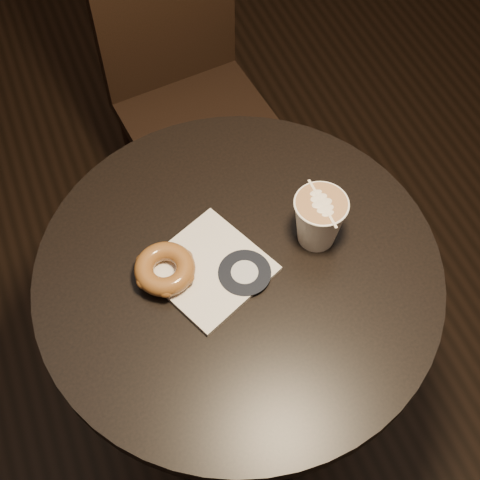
{
  "coord_description": "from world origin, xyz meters",
  "views": [
    {
      "loc": [
        -0.21,
        -0.54,
        1.73
      ],
      "look_at": [
        0.01,
        0.03,
        0.79
      ],
      "focal_mm": 50.0,
      "sensor_mm": 36.0,
      "label": 1
    }
  ],
  "objects_px": {
    "pastry_bag": "(209,269)",
    "latte_cup": "(319,221)",
    "chair": "(183,73)",
    "doughnut": "(165,269)",
    "cafe_table": "(239,319)"
  },
  "relations": [
    {
      "from": "chair",
      "to": "pastry_bag",
      "type": "relative_size",
      "value": 5.3
    },
    {
      "from": "doughnut",
      "to": "cafe_table",
      "type": "bearing_deg",
      "value": -14.08
    },
    {
      "from": "pastry_bag",
      "to": "latte_cup",
      "type": "distance_m",
      "value": 0.2
    },
    {
      "from": "cafe_table",
      "to": "doughnut",
      "type": "distance_m",
      "value": 0.26
    },
    {
      "from": "doughnut",
      "to": "latte_cup",
      "type": "xyz_separation_m",
      "value": [
        0.27,
        -0.02,
        0.03
      ]
    },
    {
      "from": "cafe_table",
      "to": "chair",
      "type": "bearing_deg",
      "value": 79.43
    },
    {
      "from": "pastry_bag",
      "to": "chair",
      "type": "bearing_deg",
      "value": 52.13
    },
    {
      "from": "cafe_table",
      "to": "latte_cup",
      "type": "xyz_separation_m",
      "value": [
        0.15,
        0.01,
        0.25
      ]
    },
    {
      "from": "cafe_table",
      "to": "latte_cup",
      "type": "relative_size",
      "value": 7.34
    },
    {
      "from": "chair",
      "to": "latte_cup",
      "type": "relative_size",
      "value": 9.11
    },
    {
      "from": "chair",
      "to": "doughnut",
      "type": "relative_size",
      "value": 9.09
    },
    {
      "from": "cafe_table",
      "to": "latte_cup",
      "type": "height_order",
      "value": "latte_cup"
    },
    {
      "from": "latte_cup",
      "to": "doughnut",
      "type": "bearing_deg",
      "value": 175.09
    },
    {
      "from": "cafe_table",
      "to": "chair",
      "type": "xyz_separation_m",
      "value": [
        0.13,
        0.72,
        -0.03
      ]
    },
    {
      "from": "doughnut",
      "to": "latte_cup",
      "type": "height_order",
      "value": "latte_cup"
    }
  ]
}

